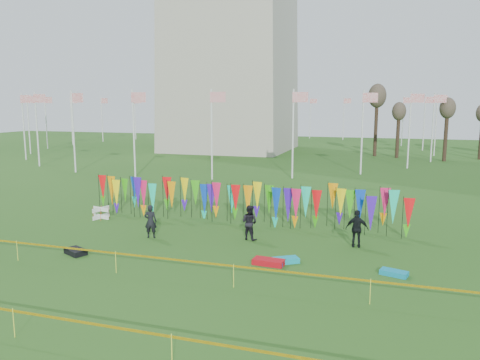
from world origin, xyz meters
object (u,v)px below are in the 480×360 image
(box_kite, at_px, (101,213))
(kite_bag_turquoise, at_px, (286,260))
(person_left, at_px, (151,221))
(person_right, at_px, (357,229))
(person_mid, at_px, (249,222))
(kite_bag_teal, at_px, (394,273))
(kite_bag_blue, at_px, (272,262))
(kite_bag_red, at_px, (269,262))
(kite_bag_black, at_px, (76,252))

(box_kite, relative_size, kite_bag_turquoise, 0.66)
(person_left, height_order, person_right, person_right)
(person_mid, xyz_separation_m, kite_bag_teal, (6.86, -3.04, -0.78))
(kite_bag_blue, bearing_deg, person_left, 163.12)
(box_kite, xyz_separation_m, person_mid, (9.55, -1.43, 0.52))
(person_left, distance_m, kite_bag_teal, 11.86)
(kite_bag_blue, bearing_deg, kite_bag_red, -160.25)
(box_kite, bearing_deg, person_mid, -8.53)
(person_right, distance_m, kite_bag_blue, 4.88)
(kite_bag_red, bearing_deg, person_mid, 118.80)
(kite_bag_blue, relative_size, kite_bag_red, 0.78)
(box_kite, height_order, kite_bag_blue, box_kite)
(person_mid, distance_m, person_right, 5.20)
(person_mid, distance_m, kite_bag_turquoise, 3.85)
(kite_bag_turquoise, distance_m, kite_bag_blue, 0.65)
(person_right, height_order, kite_bag_teal, person_right)
(person_right, height_order, kite_bag_red, person_right)
(person_left, relative_size, kite_bag_blue, 1.66)
(kite_bag_turquoise, relative_size, kite_bag_blue, 1.06)
(person_right, bearing_deg, kite_bag_blue, 46.63)
(kite_bag_black, relative_size, kite_bag_teal, 1.02)
(person_left, xyz_separation_m, kite_bag_teal, (11.70, -1.82, -0.75))
(kite_bag_blue, xyz_separation_m, kite_bag_teal, (4.89, 0.24, -0.01))
(kite_bag_turquoise, height_order, kite_bag_teal, kite_bag_turquoise)
(kite_bag_blue, bearing_deg, kite_bag_black, -171.38)
(kite_bag_teal, bearing_deg, person_mid, 156.12)
(kite_bag_blue, distance_m, kite_bag_red, 0.15)
(person_right, xyz_separation_m, kite_bag_teal, (1.67, -3.34, -0.80))
(kite_bag_teal, bearing_deg, person_left, 171.14)
(box_kite, bearing_deg, kite_bag_blue, -22.25)
(kite_bag_blue, bearing_deg, kite_bag_turquoise, 40.31)
(person_left, xyz_separation_m, kite_bag_red, (6.67, -2.12, -0.73))
(box_kite, bearing_deg, kite_bag_teal, -15.24)
(person_left, bearing_deg, box_kite, -44.10)
(person_right, height_order, kite_bag_turquoise, person_right)
(kite_bag_red, relative_size, kite_bag_black, 1.24)
(kite_bag_turquoise, xyz_separation_m, kite_bag_blue, (-0.49, -0.42, -0.00))
(person_right, bearing_deg, kite_bag_black, 20.88)
(kite_bag_blue, relative_size, kite_bag_black, 0.97)
(person_left, xyz_separation_m, kite_bag_turquoise, (7.30, -1.65, -0.74))
(person_left, relative_size, person_right, 0.95)
(person_left, relative_size, person_mid, 0.97)
(box_kite, distance_m, kite_bag_turquoise, 12.76)
(person_left, distance_m, kite_bag_red, 7.04)
(person_mid, height_order, kite_bag_turquoise, person_mid)
(person_mid, xyz_separation_m, kite_bag_blue, (1.97, -3.28, -0.77))
(person_mid, bearing_deg, box_kite, 7.47)
(kite_bag_turquoise, relative_size, kite_bag_teal, 1.05)
(person_mid, xyz_separation_m, kite_bag_red, (1.83, -3.33, -0.76))
(person_right, bearing_deg, kite_bag_red, 45.82)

